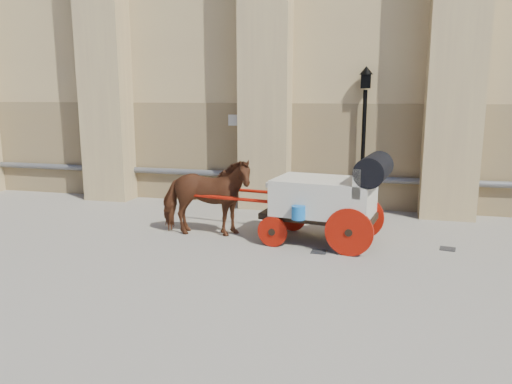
# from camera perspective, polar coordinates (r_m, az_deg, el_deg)

# --- Properties ---
(ground) EXTENTS (90.00, 90.00, 0.00)m
(ground) POSITION_cam_1_polar(r_m,az_deg,el_deg) (11.06, 1.87, -6.04)
(ground) COLOR slate
(ground) RESTS_ON ground
(horse) EXTENTS (2.29, 1.26, 1.84)m
(horse) POSITION_cam_1_polar(r_m,az_deg,el_deg) (11.59, -5.77, -0.59)
(horse) COLOR #5C2D14
(horse) RESTS_ON ground
(carriage) EXTENTS (4.78, 1.91, 2.04)m
(carriage) POSITION_cam_1_polar(r_m,az_deg,el_deg) (10.99, 8.56, -0.37)
(carriage) COLOR black
(carriage) RESTS_ON ground
(street_lamp) EXTENTS (0.37, 0.37, 4.00)m
(street_lamp) POSITION_cam_1_polar(r_m,az_deg,el_deg) (14.15, 12.20, 6.34)
(street_lamp) COLOR black
(street_lamp) RESTS_ON ground
(drain_grate_near) EXTENTS (0.34, 0.34, 0.01)m
(drain_grate_near) POSITION_cam_1_polar(r_m,az_deg,el_deg) (10.64, 7.21, -6.79)
(drain_grate_near) COLOR black
(drain_grate_near) RESTS_ON ground
(drain_grate_far) EXTENTS (0.37, 0.37, 0.01)m
(drain_grate_far) POSITION_cam_1_polar(r_m,az_deg,el_deg) (11.51, 21.05, -6.08)
(drain_grate_far) COLOR black
(drain_grate_far) RESTS_ON ground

